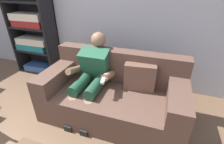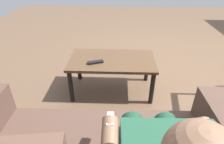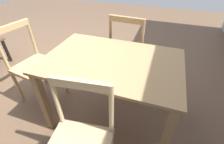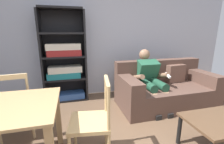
{
  "view_description": "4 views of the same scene",
  "coord_description": "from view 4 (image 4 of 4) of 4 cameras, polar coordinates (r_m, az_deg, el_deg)",
  "views": [
    {
      "loc": [
        1.7,
        0.0,
        1.65
      ],
      "look_at": [
        1.11,
        1.68,
        0.69
      ],
      "focal_mm": 26.45,
      "sensor_mm": 36.0,
      "label": 1
    },
    {
      "loc": [
        1.0,
        2.35,
        1.41
      ],
      "look_at": [
        1.07,
        0.43,
        0.25
      ],
      "focal_mm": 30.7,
      "sensor_mm": 36.0,
      "label": 2
    },
    {
      "loc": [
        -1.78,
        1.83,
        1.49
      ],
      "look_at": [
        -1.39,
        0.71,
        0.6
      ],
      "focal_mm": 25.46,
      "sensor_mm": 36.0,
      "label": 3
    },
    {
      "loc": [
        -0.62,
        -0.78,
        1.38
      ],
      "look_at": [
        -0.14,
        1.05,
        0.9
      ],
      "focal_mm": 24.89,
      "sensor_mm": 36.0,
      "label": 4
    }
  ],
  "objects": [
    {
      "name": "couch",
      "position": [
        3.24,
        18.83,
        -5.81
      ],
      "size": [
        1.85,
        0.92,
        0.84
      ],
      "color": "brown",
      "rests_on": "ground_plane"
    },
    {
      "name": "person_lounging",
      "position": [
        3.03,
        13.71,
        -2.13
      ],
      "size": [
        0.6,
        0.94,
        1.07
      ],
      "color": "#23563D",
      "rests_on": "ground_plane"
    },
    {
      "name": "wall_back",
      "position": [
        3.53,
        -4.61,
        13.27
      ],
      "size": [
        6.36,
        0.12,
        2.65
      ],
      "primitive_type": "cube",
      "color": "#B2B7C6",
      "rests_on": "ground_plane"
    },
    {
      "name": "dining_chair_near_wall",
      "position": [
        2.48,
        -31.88,
        -10.13
      ],
      "size": [
        0.47,
        0.47,
        0.9
      ],
      "color": "#D1B27F",
      "rests_on": "ground_plane"
    },
    {
      "name": "bookshelf",
      "position": [
        3.29,
        -16.92,
        3.51
      ],
      "size": [
        0.86,
        0.36,
        1.84
      ],
      "color": "black",
      "rests_on": "ground_plane"
    },
    {
      "name": "dining_chair_facing_couch",
      "position": [
        1.75,
        -7.24,
        -17.6
      ],
      "size": [
        0.48,
        0.48,
        0.92
      ],
      "color": "tan",
      "rests_on": "ground_plane"
    }
  ]
}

